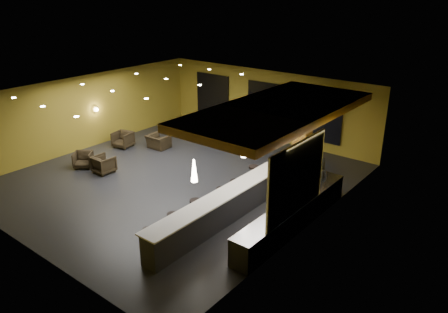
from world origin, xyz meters
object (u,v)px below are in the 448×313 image
Objects in this scene: staff_b at (307,173)px; staff_a at (294,175)px; pendant_0 at (194,171)px; armchair_c at (123,139)px; bar_stool_1 at (173,222)px; bar_counter at (235,202)px; column at (303,134)px; bar_stool_2 at (196,208)px; bar_stool_5 at (253,173)px; bar_stool_4 at (235,187)px; prep_counter at (293,216)px; bar_stool_6 at (272,167)px; bar_stool_0 at (149,237)px; armchair_a at (83,160)px; armchair_b at (104,164)px; pendant_1 at (244,147)px; pendant_2 at (283,129)px; staff_c at (318,177)px; bar_stool_3 at (221,195)px; armchair_d at (158,142)px.

staff_a is at bearing -92.94° from staff_b.
armchair_c is (-8.34, 4.01, -1.96)m from pendant_0.
bar_counter is at bearing 73.29° from bar_stool_1.
staff_b is 1.91× the size of bar_stool_1.
column is (0.00, 4.60, 1.25)m from bar_counter.
pendant_0 is 0.86× the size of bar_stool_2.
armchair_c is at bearing -176.89° from bar_stool_5.
column is at bearing 77.85° from bar_stool_4.
prep_counter is 4.75m from column.
bar_stool_5 is at bearing -102.89° from bar_stool_6.
bar_stool_1 is 5.71m from bar_stool_6.
prep_counter reaches higher than bar_stool_0.
prep_counter is 9.77m from armchair_a.
bar_stool_5 is (-0.13, 1.38, 0.05)m from bar_stool_4.
armchair_c is at bearing -53.64° from armchair_b.
pendant_1 is 0.86× the size of bar_stool_2.
armchair_a is at bearing -154.32° from pendant_2.
staff_c is at bearing -155.98° from armchair_b.
bar_stool_3 is 0.94m from bar_stool_4.
bar_counter is 3.43m from staff_c.
armchair_d is 6.43m from bar_stool_4.
staff_b is 2.03× the size of bar_stool_0.
bar_stool_4 is at bearing -164.43° from armchair_b.
pendant_0 is at bearing -48.40° from bar_stool_2.
bar_stool_2 reaches higher than armchair_a.
prep_counter is at bearing -51.34° from pendant_2.
staff_a is at bearing 67.08° from bar_stool_2.
armchair_a is at bearing 167.32° from bar_stool_1.
armchair_a is (-7.70, 1.30, -2.00)m from pendant_0.
bar_stool_0 is 0.92× the size of bar_stool_2.
pendant_0 is 4.87m from staff_a.
bar_stool_3 is (-0.66, -2.90, -1.85)m from pendant_2.
bar_stool_3 reaches higher than armchair_b.
column is 4.27× the size of armchair_b.
bar_counter is 4.77m from column.
column reaches higher than bar_stool_1.
staff_a is at bearing -67.44° from column.
bar_stool_2 is 1.02× the size of bar_stool_5.
bar_stool_6 is (-0.66, 5.42, -1.89)m from pendant_0.
bar_stool_1 is 1.12× the size of bar_stool_4.
bar_stool_1 is at bearing -157.65° from pendant_0.
staff_c is at bearing 99.04° from prep_counter.
bar_counter is 3.39m from bar_stool_0.
armchair_a is at bearing 10.40° from armchair_b.
bar_stool_2 is (-2.73, -1.68, 0.09)m from prep_counter.
bar_stool_3 is at bearing -33.38° from armchair_a.
staff_a is at bearing 71.51° from bar_counter.
bar_stool_6 is at bearing -9.54° from armchair_a.
bar_stool_4 is (-0.10, 4.36, -0.02)m from bar_stool_0.
bar_stool_4 is (-0.04, 2.22, -0.07)m from bar_stool_2.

